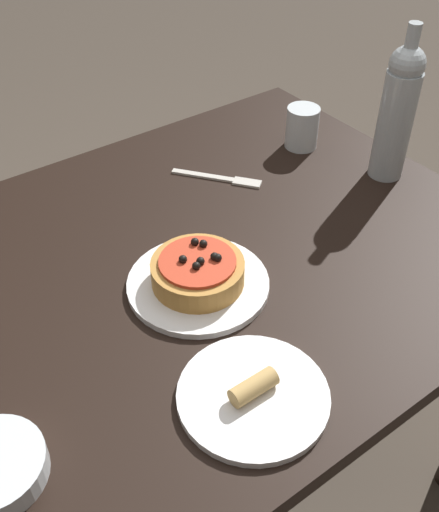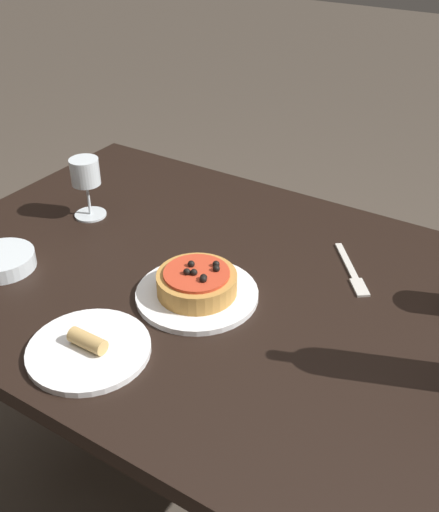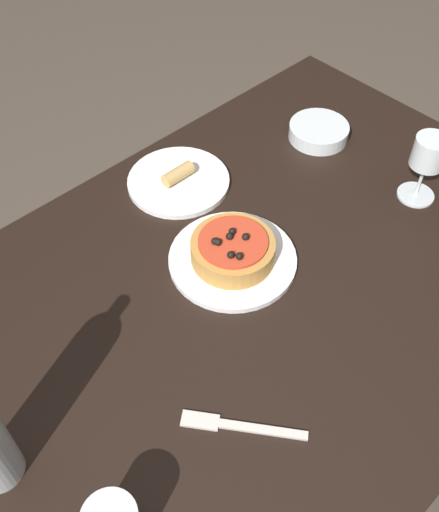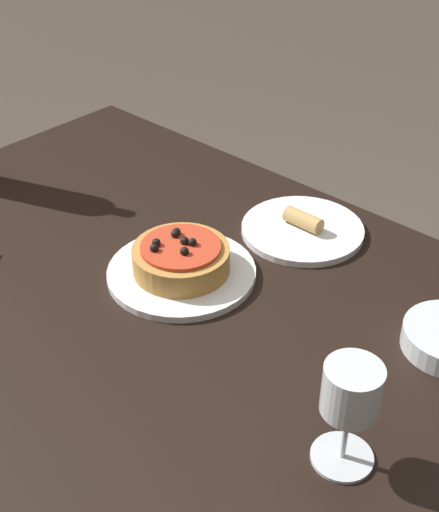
{
  "view_description": "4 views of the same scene",
  "coord_description": "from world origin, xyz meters",
  "px_view_note": "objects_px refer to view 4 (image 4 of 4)",
  "views": [
    {
      "loc": [
        -0.39,
        -0.68,
        1.47
      ],
      "look_at": [
        0.03,
        -0.12,
        0.87
      ],
      "focal_mm": 42.0,
      "sensor_mm": 36.0,
      "label": 1
    },
    {
      "loc": [
        0.56,
        -0.84,
        1.48
      ],
      "look_at": [
        0.06,
        -0.04,
        0.86
      ],
      "focal_mm": 42.0,
      "sensor_mm": 36.0,
      "label": 2
    },
    {
      "loc": [
        0.54,
        0.44,
        1.63
      ],
      "look_at": [
        0.05,
        -0.07,
        0.81
      ],
      "focal_mm": 42.0,
      "sensor_mm": 36.0,
      "label": 3
    },
    {
      "loc": [
        -0.65,
        0.58,
        1.46
      ],
      "look_at": [
        -0.03,
        -0.1,
        0.81
      ],
      "focal_mm": 50.0,
      "sensor_mm": 36.0,
      "label": 4
    }
  ],
  "objects_px": {
    "wine_glass": "(351,397)",
    "side_plate": "(303,229)",
    "pizza": "(181,258)",
    "dining_table": "(163,347)",
    "dinner_plate": "(182,272)"
  },
  "relations": [
    {
      "from": "wine_glass",
      "to": "side_plate",
      "type": "bearing_deg",
      "value": -47.72
    },
    {
      "from": "pizza",
      "to": "dining_table",
      "type": "bearing_deg",
      "value": 106.93
    },
    {
      "from": "dinner_plate",
      "to": "side_plate",
      "type": "distance_m",
      "value": 0.24
    },
    {
      "from": "side_plate",
      "to": "dining_table",
      "type": "bearing_deg",
      "value": 81.02
    },
    {
      "from": "dining_table",
      "to": "dinner_plate",
      "type": "bearing_deg",
      "value": -73.22
    },
    {
      "from": "pizza",
      "to": "side_plate",
      "type": "xyz_separation_m",
      "value": [
        -0.07,
        -0.23,
        -0.03
      ]
    },
    {
      "from": "pizza",
      "to": "side_plate",
      "type": "bearing_deg",
      "value": -106.25
    },
    {
      "from": "pizza",
      "to": "wine_glass",
      "type": "distance_m",
      "value": 0.43
    },
    {
      "from": "dinner_plate",
      "to": "pizza",
      "type": "bearing_deg",
      "value": 14.1
    },
    {
      "from": "dinner_plate",
      "to": "side_plate",
      "type": "relative_size",
      "value": 1.12
    },
    {
      "from": "dinner_plate",
      "to": "side_plate",
      "type": "bearing_deg",
      "value": -106.21
    },
    {
      "from": "wine_glass",
      "to": "side_plate",
      "type": "distance_m",
      "value": 0.51
    },
    {
      "from": "wine_glass",
      "to": "side_plate",
      "type": "xyz_separation_m",
      "value": [
        0.33,
        -0.37,
        -0.1
      ]
    },
    {
      "from": "pizza",
      "to": "wine_glass",
      "type": "xyz_separation_m",
      "value": [
        -0.4,
        0.13,
        0.07
      ]
    },
    {
      "from": "pizza",
      "to": "side_plate",
      "type": "relative_size",
      "value": 0.73
    }
  ]
}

